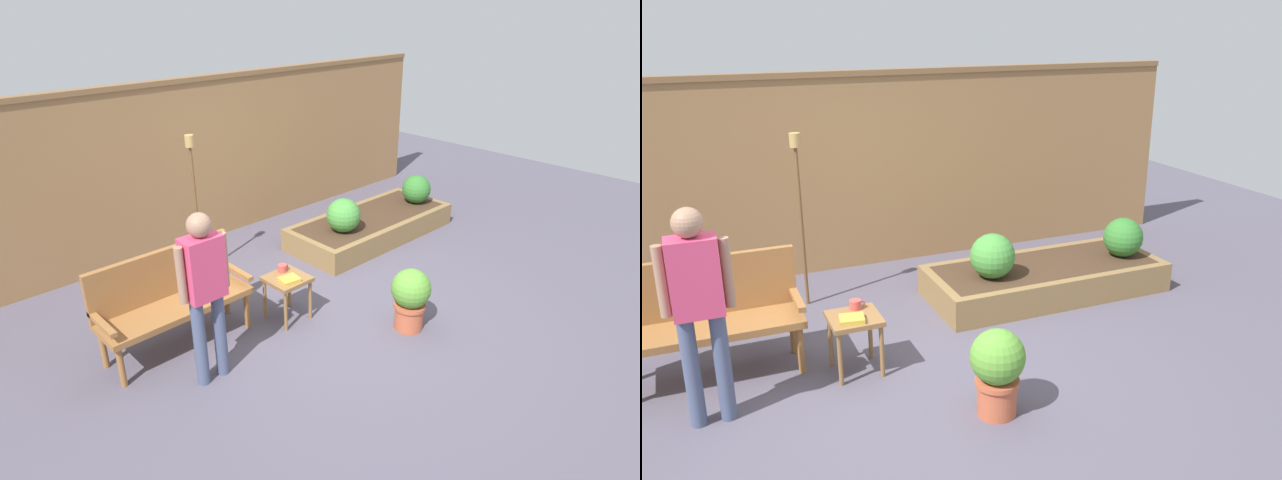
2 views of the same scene
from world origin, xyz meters
TOP-DOWN VIEW (x-y plane):
  - ground_plane at (0.00, 0.00)m, footprint 14.00×14.00m
  - fence_back at (0.00, 2.60)m, footprint 8.40×0.14m
  - garden_bench at (-1.46, 0.69)m, footprint 1.44×0.48m
  - side_table at (-0.40, 0.26)m, footprint 0.40×0.40m
  - cup_on_table at (-0.35, 0.39)m, footprint 0.13×0.09m
  - book_on_table at (-0.43, 0.18)m, footprint 0.21×0.19m
  - potted_boxwood at (0.37, -0.72)m, footprint 0.40×0.40m
  - raised_planter_bed at (1.79, 1.06)m, footprint 2.40×1.00m
  - shrub_near_bench at (1.14, 0.96)m, footprint 0.44×0.44m
  - shrub_far_corner at (2.66, 0.96)m, footprint 0.41×0.41m
  - tiki_torch at (-0.50, 1.73)m, footprint 0.10×0.10m
  - person_by_bench at (-1.49, -0.02)m, footprint 0.47×0.20m

SIDE VIEW (x-z plane):
  - ground_plane at x=0.00m, z-range 0.00..0.00m
  - raised_planter_bed at x=1.79m, z-range 0.00..0.30m
  - potted_boxwood at x=0.37m, z-range 0.04..0.69m
  - side_table at x=-0.40m, z-range 0.16..0.64m
  - book_on_table at x=-0.43m, z-range 0.48..0.52m
  - shrub_far_corner at x=2.66m, z-range 0.30..0.71m
  - shrub_near_bench at x=1.14m, z-range 0.30..0.74m
  - cup_on_table at x=-0.35m, z-range 0.48..0.56m
  - garden_bench at x=-1.46m, z-range 0.07..1.01m
  - person_by_bench at x=-1.49m, z-range 0.15..1.71m
  - fence_back at x=0.00m, z-range 0.01..2.17m
  - tiki_torch at x=-0.50m, z-range 0.31..2.01m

